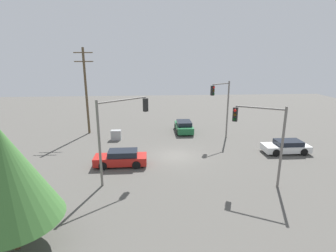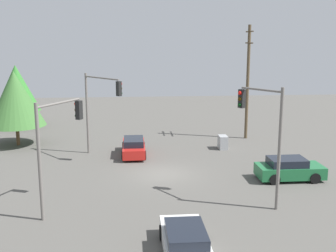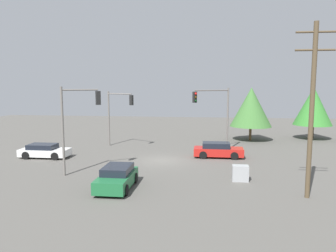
# 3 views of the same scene
# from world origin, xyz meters

# --- Properties ---
(ground_plane) EXTENTS (80.00, 80.00, 0.00)m
(ground_plane) POSITION_xyz_m (0.00, 0.00, 0.00)
(ground_plane) COLOR #54514C
(sedan_red) EXTENTS (4.53, 1.85, 1.40)m
(sedan_red) POSITION_xyz_m (-4.99, -1.92, 0.68)
(sedan_red) COLOR red
(sedan_red) RESTS_ON ground_plane
(sedan_green) EXTENTS (2.07, 4.26, 1.45)m
(sedan_green) POSITION_xyz_m (1.84, 8.14, 0.71)
(sedan_green) COLOR #1E6638
(sedan_green) RESTS_ON ground_plane
(sedan_white) EXTENTS (4.48, 1.98, 1.28)m
(sedan_white) POSITION_xyz_m (11.03, 0.12, 0.63)
(sedan_white) COLOR silver
(sedan_white) RESTS_ON ground_plane
(traffic_signal_main) EXTENTS (3.60, 2.98, 6.44)m
(traffic_signal_main) POSITION_xyz_m (-4.71, -4.48, 4.44)
(traffic_signal_main) COLOR slate
(traffic_signal_main) RESTS_ON ground_plane
(traffic_signal_cross) EXTENTS (3.28, 1.96, 6.02)m
(traffic_signal_cross) POSITION_xyz_m (5.64, -5.95, 4.12)
(traffic_signal_cross) COLOR slate
(traffic_signal_cross) RESTS_ON ground_plane
(traffic_signal_aux) EXTENTS (2.55, 1.85, 6.61)m
(traffic_signal_aux) POSITION_xyz_m (5.71, 5.05, 4.45)
(traffic_signal_aux) COLOR slate
(traffic_signal_aux) RESTS_ON ground_plane
(utility_pole_tall) EXTENTS (2.20, 0.28, 10.30)m
(utility_pole_tall) POSITION_xyz_m (-10.00, 8.50, 5.44)
(utility_pole_tall) COLOR brown
(utility_pole_tall) RESTS_ON ground_plane
(electrical_cabinet) EXTENTS (1.12, 0.68, 1.12)m
(electrical_cabinet) POSITION_xyz_m (-6.33, 5.53, 0.56)
(electrical_cabinet) COLOR #9EA0A3
(electrical_cabinet) RESTS_ON ground_plane
(tree_far) EXTENTS (4.62, 4.62, 6.49)m
(tree_far) POSITION_xyz_m (-16.87, -13.76, 4.12)
(tree_far) COLOR #4C3823
(tree_far) RESTS_ON ground_plane
(tree_corner) EXTENTS (4.95, 4.95, 6.42)m
(tree_corner) POSITION_xyz_m (-9.17, -11.90, 4.07)
(tree_corner) COLOR brown
(tree_corner) RESTS_ON ground_plane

